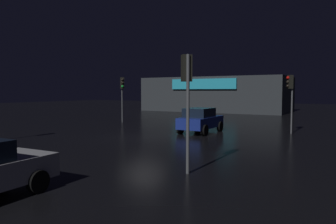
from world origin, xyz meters
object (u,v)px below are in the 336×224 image
object	(u,v)px
traffic_signal_opposite	(122,88)
traffic_signal_cross_right	(290,88)
store_building	(216,94)
traffic_signal_cross_left	(187,83)
car_near	(200,120)

from	to	relation	value
traffic_signal_opposite	traffic_signal_cross_right	bearing A→B (deg)	-2.33
store_building	traffic_signal_opposite	size ratio (longest dim) A/B	4.86
traffic_signal_opposite	traffic_signal_cross_left	distance (m)	18.04
traffic_signal_cross_right	store_building	bearing A→B (deg)	122.80
traffic_signal_cross_right	traffic_signal_cross_left	bearing A→B (deg)	-95.94
traffic_signal_cross_left	traffic_signal_cross_right	size ratio (longest dim) A/B	1.05
store_building	car_near	xyz separation A→B (m)	(7.88, -22.69, -1.46)
store_building	car_near	bearing A→B (deg)	-70.85
traffic_signal_cross_right	traffic_signal_opposite	bearing A→B (deg)	177.67
traffic_signal_cross_left	car_near	distance (m)	10.70
traffic_signal_cross_right	car_near	bearing A→B (deg)	-154.57
traffic_signal_opposite	traffic_signal_cross_right	world-z (taller)	traffic_signal_opposite
traffic_signal_opposite	traffic_signal_cross_left	bearing A→B (deg)	-44.96
traffic_signal_opposite	car_near	world-z (taller)	traffic_signal_opposite
traffic_signal_cross_left	traffic_signal_cross_right	world-z (taller)	traffic_signal_cross_left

